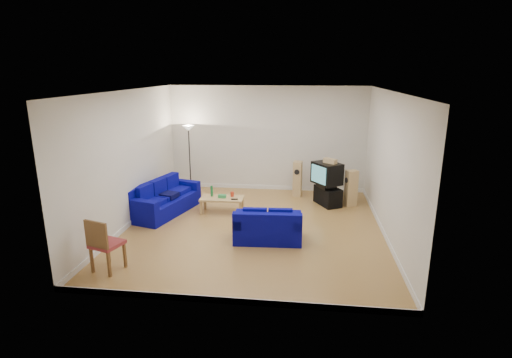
# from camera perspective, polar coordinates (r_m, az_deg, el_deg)

# --- Properties ---
(room) EXTENTS (6.01, 6.51, 3.21)m
(room) POSITION_cam_1_polar(r_m,az_deg,el_deg) (9.13, -0.30, 2.03)
(room) COLOR brown
(room) RESTS_ON ground
(sofa_three_seat) EXTENTS (1.47, 2.30, 0.82)m
(sofa_three_seat) POSITION_cam_1_polar(r_m,az_deg,el_deg) (10.78, -13.12, -3.12)
(sofa_three_seat) COLOR #060561
(sofa_three_seat) RESTS_ON ground
(sofa_loveseat) EXTENTS (1.51, 0.90, 0.74)m
(sofa_loveseat) POSITION_cam_1_polar(r_m,az_deg,el_deg) (8.81, 1.68, -7.13)
(sofa_loveseat) COLOR #060561
(sofa_loveseat) RESTS_ON ground
(coffee_table) EXTENTS (1.13, 0.58, 0.41)m
(coffee_table) POSITION_cam_1_polar(r_m,az_deg,el_deg) (10.53, -4.88, -2.93)
(coffee_table) COLOR tan
(coffee_table) RESTS_ON ground
(bottle) EXTENTS (0.08, 0.08, 0.28)m
(bottle) POSITION_cam_1_polar(r_m,az_deg,el_deg) (10.61, -6.34, -1.73)
(bottle) COLOR #197233
(bottle) RESTS_ON coffee_table
(tissue_box) EXTENTS (0.20, 0.11, 0.08)m
(tissue_box) POSITION_cam_1_polar(r_m,az_deg,el_deg) (10.48, -4.86, -2.47)
(tissue_box) COLOR green
(tissue_box) RESTS_ON coffee_table
(red_canister) EXTENTS (0.11, 0.11, 0.13)m
(red_canister) POSITION_cam_1_polar(r_m,az_deg,el_deg) (10.56, -3.42, -2.18)
(red_canister) COLOR red
(red_canister) RESTS_ON coffee_table
(remote) EXTENTS (0.18, 0.08, 0.02)m
(remote) POSITION_cam_1_polar(r_m,az_deg,el_deg) (10.33, -3.09, -2.89)
(remote) COLOR black
(remote) RESTS_ON coffee_table
(tv_stand) EXTENTS (0.79, 0.94, 0.50)m
(tv_stand) POSITION_cam_1_polar(r_m,az_deg,el_deg) (11.30, 10.22, -2.40)
(tv_stand) COLOR black
(tv_stand) RESTS_ON ground
(av_receiver) EXTENTS (0.56, 0.60, 0.11)m
(av_receiver) POSITION_cam_1_polar(r_m,az_deg,el_deg) (11.17, 10.01, -0.95)
(av_receiver) COLOR black
(av_receiver) RESTS_ON tv_stand
(television) EXTENTS (0.90, 0.94, 0.59)m
(television) POSITION_cam_1_polar(r_m,az_deg,el_deg) (11.10, 10.08, 0.81)
(television) COLOR black
(television) RESTS_ON av_receiver
(centre_speaker) EXTENTS (0.38, 0.35, 0.13)m
(centre_speaker) POSITION_cam_1_polar(r_m,az_deg,el_deg) (10.98, 10.55, 2.56)
(centre_speaker) COLOR tan
(centre_speaker) RESTS_ON television
(speaker_left) EXTENTS (0.28, 0.35, 1.05)m
(speaker_left) POSITION_cam_1_polar(r_m,az_deg,el_deg) (11.88, 5.94, 0.03)
(speaker_left) COLOR tan
(speaker_left) RESTS_ON ground
(speaker_right) EXTENTS (0.36, 0.33, 1.01)m
(speaker_right) POSITION_cam_1_polar(r_m,az_deg,el_deg) (11.26, 13.42, -1.29)
(speaker_right) COLOR tan
(speaker_right) RESTS_ON ground
(floor_lamp) EXTENTS (0.35, 0.35, 2.05)m
(floor_lamp) POSITION_cam_1_polar(r_m,az_deg,el_deg) (12.17, -9.58, 5.89)
(floor_lamp) COLOR black
(floor_lamp) RESTS_ON ground
(dining_chair) EXTENTS (0.63, 0.63, 1.05)m
(dining_chair) POSITION_cam_1_polar(r_m,az_deg,el_deg) (7.91, -20.95, -8.47)
(dining_chair) COLOR brown
(dining_chair) RESTS_ON ground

